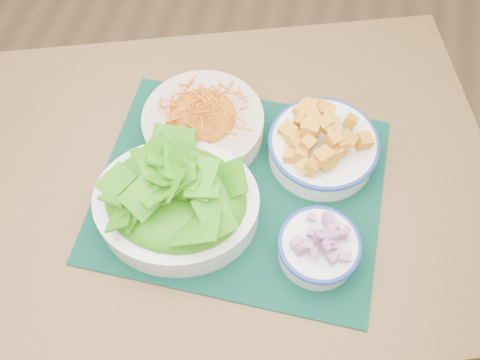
% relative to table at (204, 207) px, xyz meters
% --- Properties ---
extents(ground, '(4.00, 4.00, 0.00)m').
position_rel_table_xyz_m(ground, '(-0.32, 0.15, -0.64)').
color(ground, '#9A754A').
rests_on(ground, ground).
extents(table, '(1.29, 1.07, 0.75)m').
position_rel_table_xyz_m(table, '(0.00, 0.00, 0.00)').
color(table, brown).
rests_on(table, ground).
extents(placemat, '(0.51, 0.42, 0.00)m').
position_rel_table_xyz_m(placemat, '(0.08, -0.00, 0.11)').
color(placemat, black).
rests_on(placemat, table).
extents(carrot_bowl, '(0.30, 0.30, 0.09)m').
position_rel_table_xyz_m(carrot_bowl, '(-0.02, 0.10, 0.15)').
color(carrot_bowl, beige).
rests_on(carrot_bowl, placemat).
extents(squash_bowl, '(0.25, 0.25, 0.11)m').
position_rel_table_xyz_m(squash_bowl, '(0.21, 0.10, 0.16)').
color(squash_bowl, white).
rests_on(squash_bowl, placemat).
extents(lettuce_bowl, '(0.32, 0.29, 0.12)m').
position_rel_table_xyz_m(lettuce_bowl, '(-0.02, -0.08, 0.17)').
color(lettuce_bowl, white).
rests_on(lettuce_bowl, placemat).
extents(onion_bowl, '(0.17, 0.17, 0.07)m').
position_rel_table_xyz_m(onion_bowl, '(0.23, -0.10, 0.15)').
color(onion_bowl, white).
rests_on(onion_bowl, placemat).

